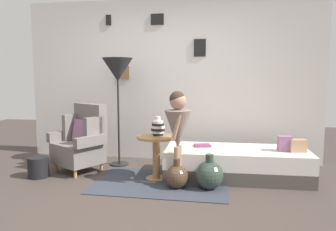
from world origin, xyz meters
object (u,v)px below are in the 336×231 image
object	(u,v)px
daybed	(236,163)
vase_striped	(158,128)
side_table	(156,149)
magazine_basket	(38,167)
armchair	(82,141)
person_child	(178,125)
book_on_daybed	(202,145)
demijohn_near	(177,176)
demijohn_far	(209,175)
floor_lamp	(118,73)

from	to	relation	value
daybed	vase_striped	xyz separation A→B (m)	(-1.04, -0.19, 0.49)
daybed	vase_striped	world-z (taller)	vase_striped
side_table	magazine_basket	world-z (taller)	side_table
vase_striped	magazine_basket	size ratio (longest dim) A/B	0.92
armchair	person_child	bearing A→B (deg)	-16.61
daybed	person_child	world-z (taller)	person_child
armchair	book_on_daybed	distance (m)	1.75
demijohn_near	demijohn_far	size ratio (longest dim) A/B	0.86
armchair	magazine_basket	xyz separation A→B (m)	(-0.45, -0.43, -0.30)
demijohn_far	armchair	bearing A→B (deg)	165.24
person_child	book_on_daybed	world-z (taller)	person_child
demijohn_far	side_table	bearing A→B (deg)	159.68
armchair	side_table	xyz separation A→B (m)	(1.16, -0.23, -0.03)
armchair	floor_lamp	distance (m)	1.15
side_table	demijohn_near	xyz separation A→B (m)	(0.32, -0.31, -0.26)
person_child	book_on_daybed	bearing A→B (deg)	63.50
demijohn_far	magazine_basket	xyz separation A→B (m)	(-2.33, 0.07, -0.04)
daybed	floor_lamp	bearing A→B (deg)	168.79
daybed	vase_striped	bearing A→B (deg)	-169.43
magazine_basket	demijohn_far	bearing A→B (deg)	-1.72
floor_lamp	book_on_daybed	world-z (taller)	floor_lamp
demijohn_near	side_table	bearing A→B (deg)	136.18
vase_striped	person_child	distance (m)	0.42
demijohn_far	magazine_basket	bearing A→B (deg)	178.28
vase_striped	magazine_basket	distance (m)	1.73
demijohn_far	magazine_basket	world-z (taller)	demijohn_far
daybed	side_table	xyz separation A→B (m)	(-1.05, -0.25, 0.21)
floor_lamp	book_on_daybed	size ratio (longest dim) A/B	7.49
armchair	person_child	xyz separation A→B (m)	(1.48, -0.44, 0.33)
book_on_daybed	magazine_basket	xyz separation A→B (m)	(-2.20, -0.52, -0.28)
vase_striped	daybed	bearing A→B (deg)	10.57
person_child	magazine_basket	bearing A→B (deg)	179.49
book_on_daybed	demijohn_far	size ratio (longest dim) A/B	0.51
book_on_daybed	magazine_basket	size ratio (longest dim) A/B	0.79
armchair	floor_lamp	xyz separation A→B (m)	(0.44, 0.38, 0.99)
book_on_daybed	side_table	bearing A→B (deg)	-151.21
armchair	daybed	distance (m)	2.23
person_child	floor_lamp	bearing A→B (deg)	141.90
daybed	book_on_daybed	size ratio (longest dim) A/B	8.75
side_table	demijohn_far	size ratio (longest dim) A/B	1.35
magazine_basket	floor_lamp	bearing A→B (deg)	42.18
armchair	side_table	bearing A→B (deg)	-11.17
vase_striped	floor_lamp	size ratio (longest dim) A/B	0.16
armchair	demijohn_far	world-z (taller)	armchair
armchair	daybed	xyz separation A→B (m)	(2.21, 0.02, -0.24)
side_table	demijohn_near	bearing A→B (deg)	-43.82
daybed	side_table	world-z (taller)	side_table
book_on_daybed	demijohn_near	bearing A→B (deg)	-112.94
side_table	demijohn_near	distance (m)	0.52
vase_striped	person_child	world-z (taller)	person_child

